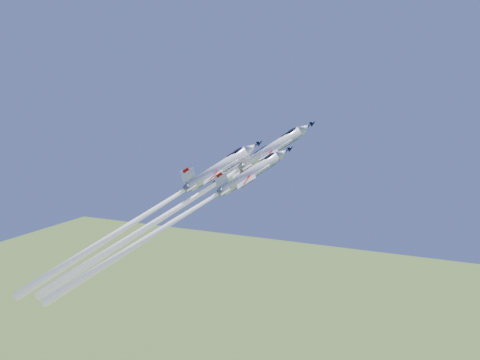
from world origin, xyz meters
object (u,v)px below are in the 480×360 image
at_px(jet_lead, 179,207).
at_px(jet_right, 172,223).
at_px(jet_slot, 142,217).
at_px(jet_left, 170,213).

height_order(jet_lead, jet_right, jet_lead).
distance_m(jet_lead, jet_slot, 6.90).
xyz_separation_m(jet_lead, jet_right, (2.75, -7.14, -1.10)).
bearing_deg(jet_left, jet_right, 7.09).
bearing_deg(jet_right, jet_left, -172.91).
relative_size(jet_lead, jet_left, 1.10).
xyz_separation_m(jet_lead, jet_slot, (-4.98, -4.59, -1.33)).
relative_size(jet_right, jet_slot, 0.94).
distance_m(jet_left, jet_right, 11.41).
bearing_deg(jet_slot, jet_left, 141.87).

